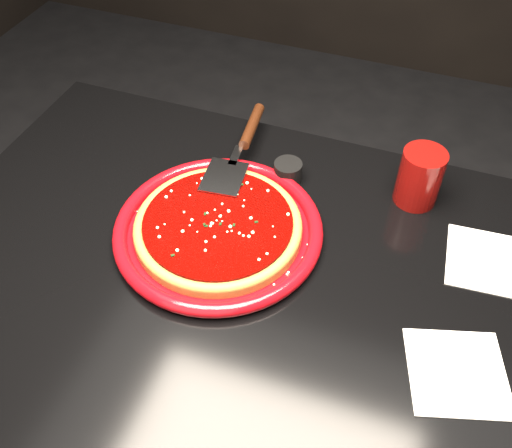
{
  "coord_description": "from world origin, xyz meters",
  "views": [
    {
      "loc": [
        0.2,
        -0.55,
        1.51
      ],
      "look_at": [
        -0.03,
        0.09,
        0.77
      ],
      "focal_mm": 40.0,
      "sensor_mm": 36.0,
      "label": 1
    }
  ],
  "objects_px": {
    "table": "(255,383)",
    "ramekin": "(288,172)",
    "pizza_server": "(240,148)",
    "cup": "(420,177)",
    "plate": "(218,229)"
  },
  "relations": [
    {
      "from": "pizza_server",
      "to": "cup",
      "type": "distance_m",
      "value": 0.34
    },
    {
      "from": "plate",
      "to": "ramekin",
      "type": "xyz_separation_m",
      "value": [
        0.07,
        0.18,
        0.01
      ]
    },
    {
      "from": "table",
      "to": "ramekin",
      "type": "distance_m",
      "value": 0.47
    },
    {
      "from": "table",
      "to": "ramekin",
      "type": "relative_size",
      "value": 22.03
    },
    {
      "from": "ramekin",
      "to": "cup",
      "type": "bearing_deg",
      "value": 7.62
    },
    {
      "from": "pizza_server",
      "to": "ramekin",
      "type": "height_order",
      "value": "pizza_server"
    },
    {
      "from": "pizza_server",
      "to": "plate",
      "type": "bearing_deg",
      "value": -86.99
    },
    {
      "from": "plate",
      "to": "pizza_server",
      "type": "xyz_separation_m",
      "value": [
        -0.03,
        0.19,
        0.03
      ]
    },
    {
      "from": "table",
      "to": "ramekin",
      "type": "height_order",
      "value": "ramekin"
    },
    {
      "from": "table",
      "to": "pizza_server",
      "type": "distance_m",
      "value": 0.51
    },
    {
      "from": "plate",
      "to": "pizza_server",
      "type": "bearing_deg",
      "value": 99.33
    },
    {
      "from": "cup",
      "to": "ramekin",
      "type": "bearing_deg",
      "value": -172.38
    },
    {
      "from": "plate",
      "to": "cup",
      "type": "xyz_separation_m",
      "value": [
        0.31,
        0.21,
        0.04
      ]
    },
    {
      "from": "plate",
      "to": "pizza_server",
      "type": "relative_size",
      "value": 1.17
    },
    {
      "from": "pizza_server",
      "to": "table",
      "type": "bearing_deg",
      "value": -70.1
    }
  ]
}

